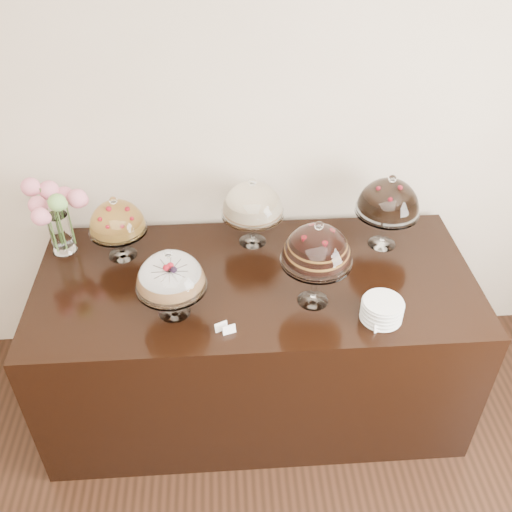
{
  "coord_description": "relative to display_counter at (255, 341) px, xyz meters",
  "views": [
    {
      "loc": [
        0.02,
        0.28,
        2.74
      ],
      "look_at": [
        0.16,
        2.4,
        1.08
      ],
      "focal_mm": 40.0,
      "sensor_mm": 36.0,
      "label": 1
    }
  ],
  "objects": [
    {
      "name": "wall_back",
      "position": [
        -0.16,
        0.55,
        1.05
      ],
      "size": [
        5.0,
        0.04,
        3.0
      ],
      "primitive_type": "cube",
      "color": "beige",
      "rests_on": "ground"
    },
    {
      "name": "cake_stand_fruit_tart",
      "position": [
        -0.68,
        0.24,
        0.67
      ],
      "size": [
        0.3,
        0.3,
        0.36
      ],
      "color": "white",
      "rests_on": "display_counter"
    },
    {
      "name": "cake_stand_choco_layer",
      "position": [
        0.26,
        -0.18,
        0.76
      ],
      "size": [
        0.33,
        0.33,
        0.45
      ],
      "color": "white",
      "rests_on": "display_counter"
    },
    {
      "name": "cake_stand_dark_choco",
      "position": [
        0.7,
        0.24,
        0.73
      ],
      "size": [
        0.33,
        0.33,
        0.42
      ],
      "color": "white",
      "rests_on": "display_counter"
    },
    {
      "name": "cake_stand_cheesecake",
      "position": [
        0.01,
        0.31,
        0.7
      ],
      "size": [
        0.33,
        0.33,
        0.39
      ],
      "color": "white",
      "rests_on": "display_counter"
    },
    {
      "name": "price_card_left",
      "position": [
        -0.14,
        -0.37,
        0.47
      ],
      "size": [
        0.06,
        0.03,
        0.04
      ],
      "primitive_type": "cube",
      "rotation": [
        -0.21,
        0.0,
        0.3
      ],
      "color": "white",
      "rests_on": "display_counter"
    },
    {
      "name": "flower_vase",
      "position": [
        -0.99,
        0.29,
        0.71
      ],
      "size": [
        0.32,
        0.28,
        0.42
      ],
      "color": "white",
      "rests_on": "display_counter"
    },
    {
      "name": "price_card_extra",
      "position": [
        -0.18,
        -0.35,
        0.47
      ],
      "size": [
        0.06,
        0.04,
        0.04
      ],
      "primitive_type": "cube",
      "rotation": [
        -0.21,
        0.0,
        0.43
      ],
      "color": "white",
      "rests_on": "display_counter"
    },
    {
      "name": "plate_stack",
      "position": [
        0.56,
        -0.32,
        0.5
      ],
      "size": [
        0.19,
        0.19,
        0.1
      ],
      "color": "white",
      "rests_on": "display_counter"
    },
    {
      "name": "display_counter",
      "position": [
        0.0,
        0.0,
        0.0
      ],
      "size": [
        2.2,
        1.0,
        0.9
      ],
      "primitive_type": "cube",
      "color": "black",
      "rests_on": "ground"
    },
    {
      "name": "cake_stand_sugar_sponge",
      "position": [
        -0.39,
        -0.22,
        0.68
      ],
      "size": [
        0.32,
        0.32,
        0.36
      ],
      "color": "white",
      "rests_on": "display_counter"
    },
    {
      "name": "price_card_right",
      "position": [
        0.53,
        -0.4,
        0.47
      ],
      "size": [
        0.06,
        0.03,
        0.04
      ],
      "primitive_type": "cube",
      "rotation": [
        -0.21,
        0.0,
        0.33
      ],
      "color": "white",
      "rests_on": "display_counter"
    }
  ]
}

